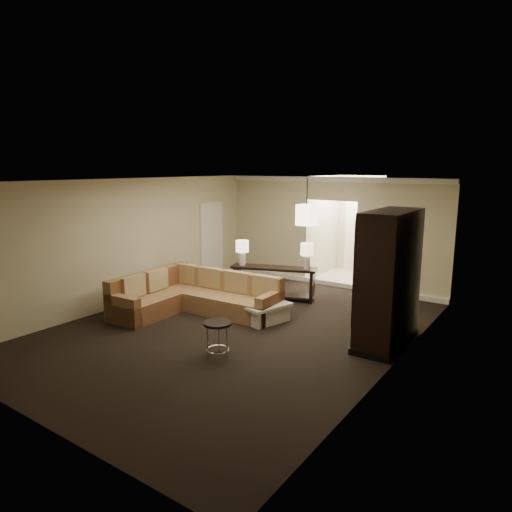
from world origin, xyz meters
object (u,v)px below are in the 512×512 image
Objects in this scene: armoire at (388,282)px; person at (366,247)px; sectional_sofa at (194,297)px; coffee_table at (261,311)px; drink_table at (218,332)px; console_table at (274,280)px.

person is (-2.14, 4.46, -0.27)m from armoire.
sectional_sofa is 1.50m from coffee_table.
coffee_table is 1.99× the size of drink_table.
person reaches higher than sectional_sofa.
console_table is at bearing 62.44° from sectional_sofa.
sectional_sofa is at bearing -171.46° from armoire.
armoire reaches higher than coffee_table.
person is at bearing 68.05° from sectional_sofa.
drink_table is at bearing 68.38° from person.
console_table reaches higher than coffee_table.
sectional_sofa is 4.05m from armoire.
drink_table is (1.01, -3.28, -0.04)m from console_table.
console_table is 0.86× the size of armoire.
armoire is 1.37× the size of person.
sectional_sofa is at bearing 141.57° from drink_table.
drink_table is at bearing -77.43° from coffee_table.
drink_table reaches higher than coffee_table.
person reaches higher than console_table.
armoire is at bearing 4.38° from coffee_table.
person reaches higher than drink_table.
console_table reaches higher than drink_table.
person is at bearing 115.60° from armoire.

